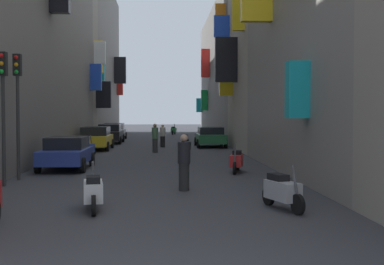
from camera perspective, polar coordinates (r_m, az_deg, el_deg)
name	(u,v)px	position (r m, az deg, el deg)	size (l,w,h in m)	color
ground_plane	(157,148)	(35.00, -3.81, -1.68)	(140.00, 140.00, 0.00)	#38383D
building_left_mid_b	(58,39)	(44.02, -14.27, 9.80)	(7.18, 3.13, 16.56)	gray
building_left_mid_c	(81,61)	(55.56, -11.89, 7.55)	(7.28, 20.55, 15.22)	slate
building_right_mid_a	(356,16)	(22.07, 17.30, 11.89)	(7.29, 16.03, 12.22)	gray
building_right_mid_c	(241,74)	(51.78, 5.36, 6.32)	(6.84, 27.64, 12.22)	slate
parked_car_yellow	(96,138)	(33.84, -10.38, -0.56)	(2.00, 4.45, 1.45)	gold
parked_car_black	(110,133)	(40.75, -8.84, -0.08)	(1.95, 4.25, 1.46)	black
parked_car_blue	(67,152)	(22.39, -13.38, -2.08)	(1.91, 3.98, 1.34)	navy
parked_car_green	(210,136)	(36.05, 1.99, -0.41)	(2.00, 4.30, 1.36)	#236638
parked_car_white	(114,131)	(46.39, -8.40, 0.17)	(1.97, 4.04, 1.43)	white
scooter_green	(174,130)	(56.34, -2.00, 0.25)	(0.66, 1.85, 1.13)	#287F3D
scooter_silver	(282,191)	(12.98, 9.71, -6.21)	(0.76, 1.79, 1.13)	#ADADB2
scooter_white	(93,191)	(12.93, -10.63, -6.25)	(0.61, 1.95, 1.13)	silver
scooter_blue	(85,148)	(28.30, -11.43, -1.70)	(0.85, 1.89, 1.13)	#2D4CAD
scooter_red	(236,161)	(20.79, 4.83, -3.04)	(0.69, 1.87, 1.13)	red
scooter_black	(186,146)	(29.78, -0.64, -1.46)	(0.62, 1.93, 1.13)	black
pedestrian_crossing	(163,136)	(35.80, -3.18, -0.38)	(0.52, 0.52, 1.54)	black
pedestrian_near_left	(155,138)	(30.94, -4.02, -0.62)	(0.50, 0.50, 1.70)	#333333
pedestrian_near_right	(184,163)	(15.82, -0.87, -3.28)	(0.48, 0.48, 1.70)	#262626
traffic_light_near_corner	(18,95)	(19.25, -18.32, 3.90)	(0.26, 0.34, 4.37)	#2D2D2D
traffic_light_far_corner	(3,95)	(17.77, -19.74, 3.83)	(0.26, 0.34, 4.26)	#2D2D2D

